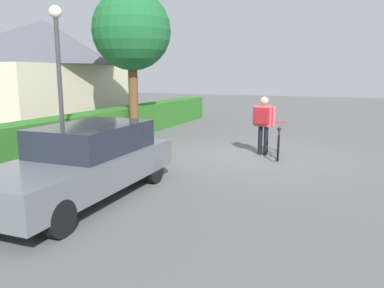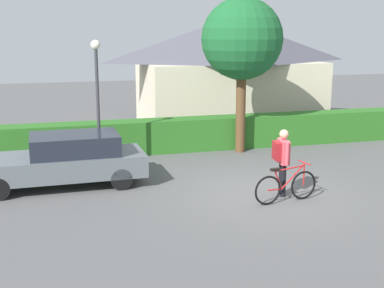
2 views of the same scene
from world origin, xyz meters
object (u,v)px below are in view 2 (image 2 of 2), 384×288
(street_lamp, at_px, (97,86))
(tree_kerbside, at_px, (242,40))
(parked_car_near, at_px, (64,160))
(bicycle, at_px, (286,186))
(person_rider, at_px, (282,156))

(street_lamp, xyz_separation_m, tree_kerbside, (4.86, 1.05, 1.27))
(parked_car_near, distance_m, bicycle, 5.88)
(street_lamp, height_order, tree_kerbside, tree_kerbside)
(parked_car_near, xyz_separation_m, tree_kerbside, (5.94, 2.48, 3.05))
(parked_car_near, height_order, bicycle, parked_car_near)
(parked_car_near, height_order, person_rider, person_rider)
(person_rider, height_order, street_lamp, street_lamp)
(parked_car_near, xyz_separation_m, street_lamp, (1.08, 1.43, 1.79))
(bicycle, xyz_separation_m, street_lamp, (-4.09, 4.21, 2.12))
(person_rider, relative_size, tree_kerbside, 0.33)
(bicycle, xyz_separation_m, person_rider, (0.09, 0.48, 0.65))
(bicycle, bearing_deg, person_rider, 79.62)
(tree_kerbside, bearing_deg, bicycle, -98.33)
(person_rider, bearing_deg, parked_car_near, 156.35)
(parked_car_near, distance_m, tree_kerbside, 7.12)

